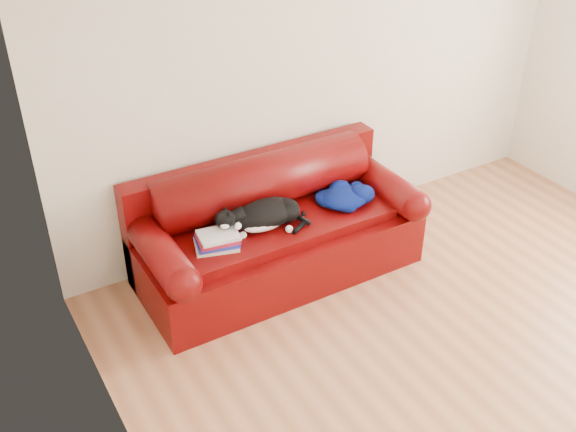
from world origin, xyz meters
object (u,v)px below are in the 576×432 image
(cat, at_px, (265,215))
(blanket, at_px, (345,196))
(book_stack, at_px, (217,240))
(sofa_base, at_px, (278,247))

(cat, bearing_deg, blanket, 14.59)
(cat, bearing_deg, book_stack, -157.83)
(sofa_base, xyz_separation_m, blanket, (0.54, -0.08, 0.32))
(sofa_base, bearing_deg, book_stack, -168.57)
(book_stack, relative_size, blanket, 0.77)
(sofa_base, xyz_separation_m, cat, (-0.14, -0.06, 0.36))
(book_stack, bearing_deg, cat, 6.58)
(book_stack, bearing_deg, sofa_base, 11.43)
(sofa_base, bearing_deg, cat, -155.78)
(blanket, bearing_deg, sofa_base, 172.11)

